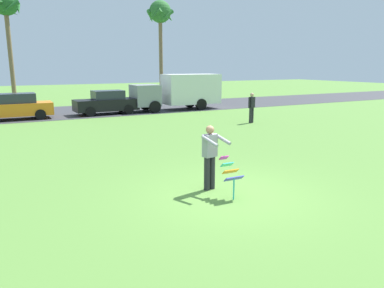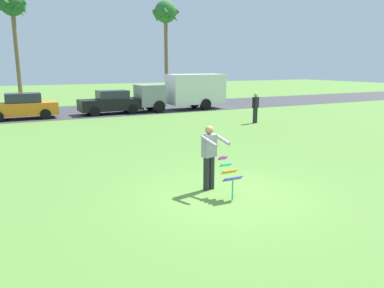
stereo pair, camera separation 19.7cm
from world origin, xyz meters
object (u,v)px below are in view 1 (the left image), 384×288
object	(u,v)px
parked_truck_grey_van	(181,91)
palm_tree_centre_far	(160,16)
kite_held	(230,172)
parked_car_orange	(16,107)
person_kite_flyer	(210,155)
person_walker_near	(252,107)
palm_tree_right_near	(6,8)
parked_car_black	(107,103)

from	to	relation	value
parked_truck_grey_van	palm_tree_centre_far	bearing A→B (deg)	75.83
kite_held	parked_truck_grey_van	bearing A→B (deg)	67.51
parked_truck_grey_van	parked_car_orange	bearing A→B (deg)	-180.00
parked_car_orange	palm_tree_centre_far	distance (m)	17.91
person_kite_flyer	person_walker_near	world-z (taller)	same
palm_tree_right_near	parked_car_orange	bearing A→B (deg)	-91.80
parked_car_black	person_walker_near	distance (m)	10.05
parked_truck_grey_van	kite_held	bearing A→B (deg)	-112.49
kite_held	parked_car_black	distance (m)	17.52
palm_tree_centre_far	person_kite_flyer	bearing A→B (deg)	-110.48
parked_car_orange	person_walker_near	world-z (taller)	person_walker_near
kite_held	palm_tree_centre_far	size ratio (longest dim) A/B	0.11
parked_car_orange	person_walker_near	bearing A→B (deg)	-33.21
person_kite_flyer	parked_car_black	world-z (taller)	person_kite_flyer
parked_car_black	palm_tree_centre_far	world-z (taller)	palm_tree_centre_far
kite_held	palm_tree_right_near	size ratio (longest dim) A/B	0.11
kite_held	parked_car_black	bearing A→B (deg)	84.93
kite_held	parked_truck_grey_van	distance (m)	18.90
kite_held	parked_car_orange	xyz separation A→B (m)	(-4.03, 17.45, 0.11)
person_kite_flyer	palm_tree_centre_far	world-z (taller)	palm_tree_centre_far
parked_car_black	palm_tree_right_near	xyz separation A→B (m)	(-5.24, 10.60, 7.14)
palm_tree_right_near	palm_tree_centre_far	world-z (taller)	palm_tree_right_near
palm_tree_centre_far	parked_truck_grey_van	bearing A→B (deg)	-104.17
parked_truck_grey_van	person_walker_near	xyz separation A→B (m)	(0.66, -7.80, -0.48)
parked_truck_grey_van	person_walker_near	size ratio (longest dim) A/B	3.88
palm_tree_right_near	parked_car_black	bearing A→B (deg)	-63.68
person_walker_near	palm_tree_centre_far	bearing A→B (deg)	84.40
parked_car_black	parked_truck_grey_van	size ratio (longest dim) A/B	0.64
parked_car_orange	parked_car_black	xyz separation A→B (m)	(5.58, 0.00, 0.00)
parked_car_black	kite_held	bearing A→B (deg)	-95.07
person_kite_flyer	palm_tree_right_near	bearing A→B (deg)	97.45
parked_truck_grey_van	palm_tree_centre_far	distance (m)	11.54
parked_car_black	parked_truck_grey_van	bearing A→B (deg)	-0.01
parked_car_black	palm_tree_right_near	distance (m)	13.81
person_kite_flyer	parked_car_black	distance (m)	16.77
person_kite_flyer	parked_car_orange	world-z (taller)	person_kite_flyer
person_kite_flyer	palm_tree_centre_far	bearing A→B (deg)	69.52
person_walker_near	palm_tree_right_near	bearing A→B (deg)	122.19
parked_car_orange	palm_tree_centre_far	size ratio (longest dim) A/B	0.45
parked_truck_grey_van	person_walker_near	bearing A→B (deg)	-85.13
person_walker_near	parked_truck_grey_van	bearing A→B (deg)	94.87
parked_car_black	palm_tree_centre_far	size ratio (longest dim) A/B	0.46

